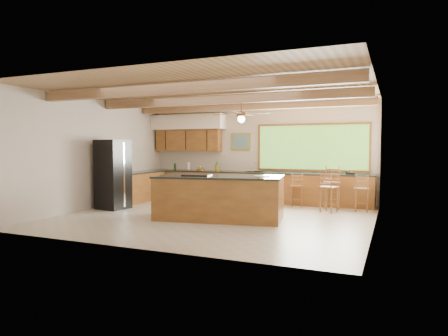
% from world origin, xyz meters
% --- Properties ---
extents(ground, '(7.20, 7.20, 0.00)m').
position_xyz_m(ground, '(0.00, 0.00, 0.00)').
color(ground, beige).
rests_on(ground, ground).
extents(room_shell, '(7.27, 6.54, 3.02)m').
position_xyz_m(room_shell, '(-0.17, 0.65, 2.21)').
color(room_shell, beige).
rests_on(room_shell, ground).
extents(counter_run, '(7.12, 3.10, 1.24)m').
position_xyz_m(counter_run, '(-0.82, 2.52, 0.46)').
color(counter_run, brown).
rests_on(counter_run, ground).
extents(island, '(3.10, 1.85, 1.03)m').
position_xyz_m(island, '(0.23, -0.21, 0.51)').
color(island, brown).
rests_on(island, ground).
extents(refrigerator, '(0.80, 0.78, 1.87)m').
position_xyz_m(refrigerator, '(-3.05, 0.06, 0.94)').
color(refrigerator, black).
rests_on(refrigerator, ground).
extents(bar_stool_a, '(0.41, 0.41, 0.96)m').
position_xyz_m(bar_stool_a, '(1.44, 2.40, 0.57)').
color(bar_stool_a, brown).
rests_on(bar_stool_a, ground).
extents(bar_stool_b, '(0.49, 0.49, 1.19)m').
position_xyz_m(bar_stool_b, '(2.41, 2.39, 0.70)').
color(bar_stool_b, brown).
rests_on(bar_stool_b, ground).
extents(bar_stool_c, '(0.39, 0.39, 0.99)m').
position_xyz_m(bar_stool_c, '(3.19, 2.18, 0.59)').
color(bar_stool_c, brown).
rests_on(bar_stool_c, ground).
extents(bar_stool_d, '(0.50, 0.50, 1.08)m').
position_xyz_m(bar_stool_d, '(2.43, 1.69, 0.64)').
color(bar_stool_d, brown).
rests_on(bar_stool_d, ground).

